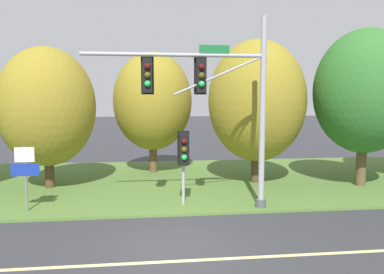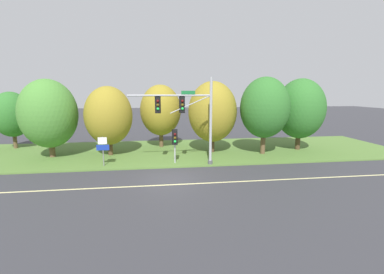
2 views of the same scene
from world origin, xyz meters
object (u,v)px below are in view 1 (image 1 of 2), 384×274
Objects in this scene: pedestrian_signal_near_kerb at (184,153)px; tree_behind_signpost at (47,107)px; tree_mid_verge at (153,101)px; route_sign_post at (25,169)px; tree_tall_centre at (257,101)px; tree_right_far at (364,92)px; traffic_signal_mast at (215,94)px.

pedestrian_signal_near_kerb is 0.45× the size of tree_behind_signpost.
tree_mid_verge is at bearing 98.72° from pedestrian_signal_near_kerb.
tree_mid_verge is at bearing 55.43° from route_sign_post.
tree_tall_centre is at bearing -0.21° from tree_behind_signpost.
pedestrian_signal_near_kerb is 5.82m from route_sign_post.
route_sign_post is at bearing -170.54° from tree_right_far.
traffic_signal_mast is 7.73m from tree_mid_verge.
traffic_signal_mast is 1.02× the size of tree_tall_centre.
route_sign_post is at bearing -179.91° from pedestrian_signal_near_kerb.
pedestrian_signal_near_kerb reaches higher than route_sign_post.
tree_tall_centre reaches higher than tree_mid_verge.
tree_right_far is at bearing -24.60° from tree_mid_verge.
tree_mid_verge is (-1.05, 6.87, 1.91)m from pedestrian_signal_near_kerb.
tree_mid_verge is 10.74m from tree_right_far.
traffic_signal_mast is 2.53m from pedestrian_signal_near_kerb.
pedestrian_signal_near_kerb is 7.21m from tree_mid_verge.
tree_tall_centre is (3.94, 3.70, 1.94)m from pedestrian_signal_near_kerb.
pedestrian_signal_near_kerb is 1.20× the size of route_sign_post.
tree_behind_signpost is at bearing 147.65° from pedestrian_signal_near_kerb.
route_sign_post is at bearing 175.54° from traffic_signal_mast.
pedestrian_signal_near_kerb is at bearing -136.76° from tree_tall_centre.
pedestrian_signal_near_kerb is at bearing -164.53° from tree_right_far.
tree_tall_centre is (9.74, 3.71, 2.43)m from route_sign_post.
tree_mid_verge is (4.74, 6.88, 2.40)m from route_sign_post.
tree_right_far reaches higher than traffic_signal_mast.
traffic_signal_mast is 5.12m from tree_tall_centre.
tree_tall_centre is at bearing 164.76° from tree_right_far.
traffic_signal_mast is at bearing -31.45° from tree_behind_signpost.
pedestrian_signal_near_kerb is 9.33m from tree_right_far.
tree_right_far reaches higher than tree_behind_signpost.
traffic_signal_mast is 2.94× the size of route_sign_post.
tree_right_far is (4.76, -1.30, 0.44)m from tree_tall_centre.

